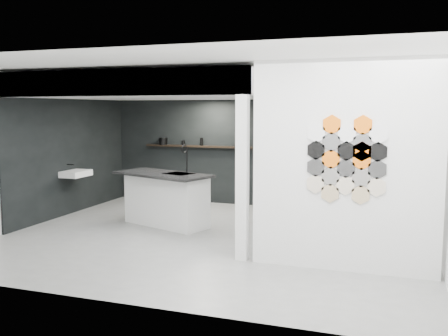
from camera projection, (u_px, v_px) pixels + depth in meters
floor at (213, 238)px, 8.37m from camera, size 7.00×6.00×0.01m
partition_panel at (345, 166)px, 6.55m from camera, size 2.45×0.15×2.80m
bay_clad_back at (204, 152)px, 11.44m from camera, size 4.40×0.04×2.35m
bay_clad_left at (72, 156)px, 10.29m from camera, size 0.04×4.00×2.35m
bulkhead at (166, 88)px, 9.43m from camera, size 4.40×4.00×0.40m
corner_column at (242, 179)px, 7.03m from camera, size 0.16×0.16×2.35m
fascia_beam at (112, 83)px, 7.63m from camera, size 4.40×0.16×0.40m
wall_basin at (76, 174)px, 10.07m from camera, size 0.40×0.60×0.12m
display_shelf at (207, 147)px, 11.30m from camera, size 3.00×0.15×0.04m
kitchen_island at (166, 198)px, 9.22m from camera, size 2.03×1.40×1.50m
stockpot at (163, 141)px, 11.64m from camera, size 0.22×0.22×0.16m
kettle at (257, 144)px, 10.90m from camera, size 0.20×0.20×0.15m
glass_bowl at (264, 145)px, 10.85m from camera, size 0.12×0.12×0.09m
glass_vase at (264, 144)px, 10.85m from camera, size 0.11×0.11×0.12m
bottle_dark at (202, 142)px, 11.32m from camera, size 0.08×0.08×0.18m
utensil_cup at (183, 143)px, 11.47m from camera, size 0.08×0.08×0.10m
hex_tile_cluster at (347, 159)px, 6.45m from camera, size 1.04×0.02×1.16m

